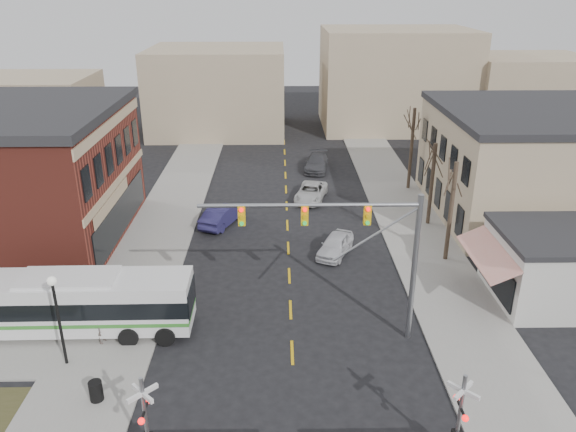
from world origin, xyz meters
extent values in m
plane|color=black|center=(0.00, 0.00, 0.00)|extent=(160.00, 160.00, 0.00)
cube|color=gray|center=(-9.50, 20.00, 0.06)|extent=(5.00, 60.00, 0.12)
cube|color=gray|center=(9.50, 20.00, 0.06)|extent=(5.00, 60.00, 0.12)
cube|color=tan|center=(-11.95, 16.00, 4.30)|extent=(0.10, 15.00, 0.50)
cube|color=tan|center=(-11.95, 16.00, 8.40)|extent=(0.10, 15.00, 0.70)
cube|color=black|center=(-11.95, 16.00, 1.80)|extent=(0.08, 13.00, 2.60)
cube|color=tan|center=(22.00, 20.00, 4.00)|extent=(20.00, 15.00, 8.00)
cube|color=beige|center=(16.00, 7.00, 2.00)|extent=(8.00, 6.00, 4.00)
cube|color=#262628|center=(16.00, 7.00, 4.15)|extent=(8.20, 6.20, 0.30)
cube|color=red|center=(11.20, 7.00, 3.00)|extent=(1.68, 6.00, 0.87)
cylinder|color=#382B21|center=(10.50, 12.00, 3.50)|extent=(0.28, 0.28, 6.75)
cylinder|color=#382B21|center=(10.80, 18.00, 3.27)|extent=(0.28, 0.28, 6.30)
cylinder|color=#382B21|center=(11.00, 26.00, 3.72)|extent=(0.28, 0.28, 7.20)
cube|color=silver|center=(-11.45, 4.02, 1.83)|extent=(12.42, 2.82, 2.75)
cube|color=black|center=(-11.45, 4.02, 2.01)|extent=(12.46, 2.86, 0.93)
cube|color=#33812B|center=(-11.45, 4.02, 1.19)|extent=(12.46, 2.86, 0.21)
cylinder|color=black|center=(-11.45, 4.02, 0.52)|extent=(1.06, 2.70, 1.03)
cylinder|color=gray|center=(6.10, 3.26, 4.00)|extent=(0.28, 0.28, 8.00)
cylinder|color=gray|center=(0.81, 3.26, 7.50)|extent=(10.59, 0.20, 0.20)
cube|color=gold|center=(3.60, 3.26, 7.00)|extent=(0.35, 0.30, 1.00)
cube|color=gold|center=(0.60, 3.26, 7.00)|extent=(0.35, 0.30, 1.00)
cube|color=gold|center=(-2.40, 3.26, 7.00)|extent=(0.35, 0.30, 1.00)
cylinder|color=gray|center=(-5.68, -4.83, 2.00)|extent=(0.16, 0.16, 4.00)
cube|color=silver|center=(-5.68, -4.83, 3.30)|extent=(1.00, 1.00, 0.18)
cube|color=silver|center=(-5.68, -4.83, 3.30)|extent=(1.00, 1.00, 0.18)
sphere|color=#FF0C0C|center=(-5.68, -5.38, 2.50)|extent=(0.26, 0.26, 0.26)
sphere|color=#FF0C0C|center=(-5.68, -4.28, 2.50)|extent=(0.26, 0.26, 0.26)
cylinder|color=gray|center=(6.17, -4.87, 2.00)|extent=(0.16, 0.16, 4.00)
cube|color=silver|center=(6.17, -4.87, 3.30)|extent=(1.00, 1.00, 0.18)
cube|color=silver|center=(6.17, -4.87, 3.30)|extent=(1.00, 1.00, 0.18)
sphere|color=#FF0C0C|center=(6.17, -5.42, 2.50)|extent=(0.26, 0.26, 0.26)
sphere|color=#FF0C0C|center=(6.17, -4.32, 2.50)|extent=(0.26, 0.26, 0.26)
cylinder|color=black|center=(-11.01, 1.20, 2.32)|extent=(0.14, 0.14, 4.40)
sphere|color=silver|center=(-11.01, 1.20, 4.67)|extent=(0.44, 0.44, 0.44)
cylinder|color=black|center=(-8.75, -1.42, 0.59)|extent=(0.60, 0.60, 0.94)
imported|color=silver|center=(3.20, 13.03, 0.70)|extent=(3.20, 4.46, 1.41)
imported|color=#1F1C46|center=(-5.00, 18.23, 0.77)|extent=(3.30, 4.95, 1.54)
imported|color=#BBBBBB|center=(2.10, 23.43, 0.68)|extent=(3.32, 5.26, 1.35)
imported|color=#3E3E43|center=(3.09, 31.64, 0.73)|extent=(2.84, 5.30, 1.46)
imported|color=#514640|center=(-9.74, 2.91, 0.97)|extent=(0.54, 0.70, 1.70)
imported|color=#34435C|center=(-10.33, 6.42, 1.01)|extent=(1.04, 0.93, 1.77)
camera|label=1|loc=(-0.59, -21.39, 17.29)|focal=35.00mm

